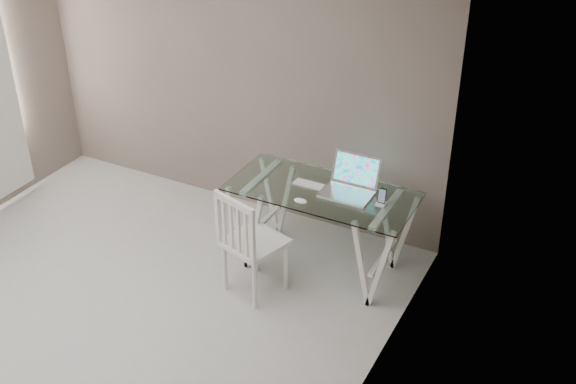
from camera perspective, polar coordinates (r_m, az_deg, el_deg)
name	(u,v)px	position (r m, az deg, el deg)	size (l,w,h in m)	color
room	(41,125)	(4.79, -18.94, 5.01)	(4.50, 4.52, 2.71)	#B0ADA9
desk	(321,229)	(5.93, 2.62, -2.91)	(1.50, 0.70, 0.75)	silver
chair	(247,240)	(5.57, -3.23, -3.81)	(0.53, 0.53, 0.93)	white
laptop	(351,184)	(5.72, 4.98, 0.65)	(0.39, 0.37, 0.27)	silver
keyboard	(309,184)	(5.82, 1.65, 0.61)	(0.27, 0.11, 0.01)	silver
mouse	(300,201)	(5.57, 0.99, -0.71)	(0.11, 0.07, 0.04)	white
phone_dock	(381,200)	(5.58, 7.39, -0.67)	(0.07, 0.07, 0.14)	white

